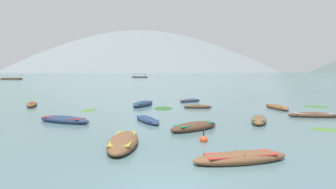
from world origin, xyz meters
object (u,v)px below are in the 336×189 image
(rowboat_5, at_px, (277,107))
(rowboat_6, at_px, (123,142))
(rowboat_12, at_px, (64,120))
(ferry_0, at_px, (140,77))
(rowboat_1, at_px, (198,107))
(rowboat_2, at_px, (240,158))
(rowboat_11, at_px, (259,120))
(rowboat_4, at_px, (32,104))
(rowboat_10, at_px, (313,115))
(rowboat_13, at_px, (190,101))
(mooring_buoy, at_px, (204,140))
(rowboat_8, at_px, (143,104))
(rowboat_7, at_px, (194,127))
(ferry_1, at_px, (12,79))
(rowboat_0, at_px, (147,120))

(rowboat_5, bearing_deg, rowboat_6, -134.91)
(rowboat_12, bearing_deg, ferry_0, 92.74)
(rowboat_5, bearing_deg, rowboat_12, -159.33)
(rowboat_1, relative_size, rowboat_5, 0.73)
(rowboat_2, xyz_separation_m, rowboat_11, (3.95, 8.92, 0.01))
(rowboat_4, bearing_deg, rowboat_5, -5.93)
(rowboat_10, distance_m, rowboat_13, 15.10)
(rowboat_1, relative_size, mooring_buoy, 3.49)
(rowboat_1, height_order, rowboat_8, rowboat_8)
(rowboat_2, height_order, rowboat_7, rowboat_7)
(rowboat_2, relative_size, ferry_0, 0.46)
(ferry_0, bearing_deg, rowboat_13, -82.53)
(rowboat_6, bearing_deg, rowboat_1, 68.63)
(rowboat_12, height_order, ferry_1, ferry_1)
(rowboat_1, height_order, rowboat_2, rowboat_2)
(rowboat_5, bearing_deg, rowboat_10, -79.39)
(rowboat_11, height_order, ferry_1, ferry_1)
(rowboat_1, bearing_deg, ferry_1, 126.42)
(rowboat_2, xyz_separation_m, ferry_0, (-18.10, 162.31, 0.27))
(rowboat_5, bearing_deg, rowboat_4, 174.07)
(rowboat_0, distance_m, rowboat_5, 14.84)
(rowboat_4, relative_size, rowboat_8, 1.06)
(rowboat_6, distance_m, ferry_0, 160.24)
(rowboat_7, distance_m, ferry_0, 156.76)
(rowboat_1, xyz_separation_m, rowboat_5, (8.14, -0.71, 0.03))
(rowboat_1, bearing_deg, rowboat_13, 91.98)
(rowboat_2, height_order, mooring_buoy, mooring_buoy)
(rowboat_10, bearing_deg, rowboat_1, 147.22)
(rowboat_13, xyz_separation_m, ferry_1, (-76.28, 97.65, 0.29))
(rowboat_6, relative_size, rowboat_7, 1.15)
(ferry_0, height_order, mooring_buoy, ferry_0)
(rowboat_1, height_order, rowboat_12, rowboat_12)
(rowboat_6, relative_size, rowboat_12, 0.96)
(rowboat_8, bearing_deg, rowboat_0, -83.90)
(rowboat_7, bearing_deg, rowboat_2, -79.15)
(rowboat_4, relative_size, rowboat_11, 1.18)
(rowboat_8, bearing_deg, rowboat_1, -16.07)
(rowboat_11, relative_size, ferry_0, 0.38)
(rowboat_6, bearing_deg, rowboat_7, 43.23)
(rowboat_2, height_order, rowboat_8, rowboat_8)
(rowboat_4, distance_m, rowboat_13, 18.56)
(rowboat_1, relative_size, rowboat_4, 0.71)
(rowboat_1, height_order, rowboat_13, rowboat_13)
(rowboat_2, bearing_deg, rowboat_7, 100.85)
(ferry_1, bearing_deg, rowboat_6, -59.11)
(rowboat_6, bearing_deg, rowboat_8, 90.56)
(rowboat_13, height_order, mooring_buoy, mooring_buoy)
(rowboat_11, bearing_deg, rowboat_10, 23.60)
(rowboat_5, xyz_separation_m, mooring_buoy, (-9.56, -13.08, -0.08))
(rowboat_1, xyz_separation_m, rowboat_12, (-11.13, -7.98, 0.05))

